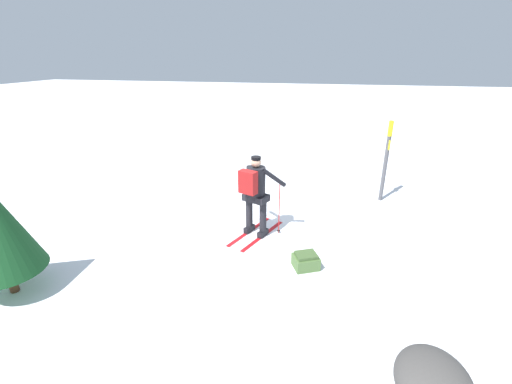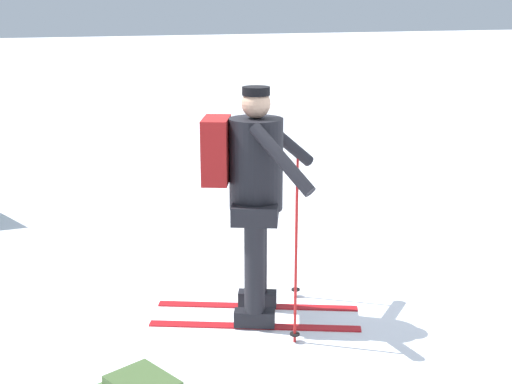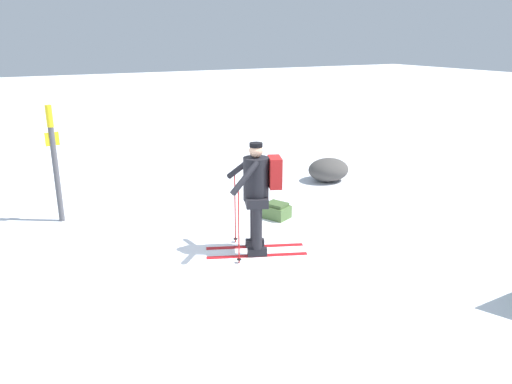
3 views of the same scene
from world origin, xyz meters
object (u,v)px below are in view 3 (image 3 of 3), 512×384
(dropped_backpack, at_px, (277,211))
(trail_marker, at_px, (54,155))
(skier, at_px, (258,189))
(rock_boulder, at_px, (328,170))

(dropped_backpack, xyz_separation_m, trail_marker, (-3.60, 1.73, 1.11))
(skier, distance_m, trail_marker, 3.88)
(dropped_backpack, height_order, rock_boulder, rock_boulder)
(trail_marker, height_order, rock_boulder, trail_marker)
(skier, bearing_deg, trail_marker, 131.52)
(skier, relative_size, dropped_backpack, 3.14)
(skier, height_order, rock_boulder, skier)
(rock_boulder, bearing_deg, trail_marker, 178.73)
(dropped_backpack, relative_size, trail_marker, 0.26)
(skier, height_order, trail_marker, trail_marker)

